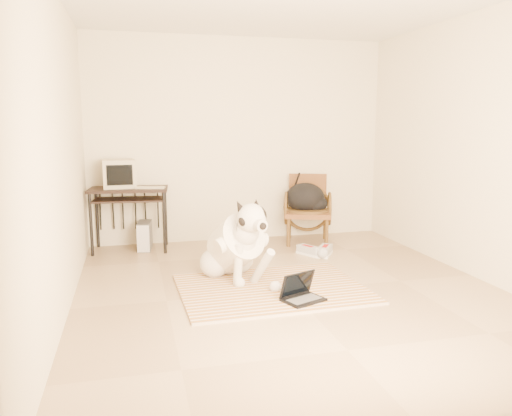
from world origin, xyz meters
name	(u,v)px	position (x,y,z in m)	size (l,w,h in m)	color
floor	(290,290)	(0.00, 0.00, 0.00)	(4.50, 4.50, 0.00)	#9C815F
wall_back	(240,141)	(0.00, 2.25, 1.35)	(4.50, 4.50, 0.00)	beige
wall_front	(437,173)	(0.00, -2.25, 1.35)	(4.50, 4.50, 0.00)	beige
wall_left	(59,152)	(-2.00, 0.00, 1.35)	(4.50, 4.50, 0.00)	beige
wall_right	(480,147)	(2.00, 0.00, 1.35)	(4.50, 4.50, 0.00)	beige
rug	(272,289)	(-0.16, 0.06, 0.01)	(1.79, 1.39, 0.02)	#B66723
dog	(236,246)	(-0.44, 0.45, 0.36)	(0.69, 1.14, 0.90)	silver
laptop	(301,293)	(0.00, -0.32, 0.08)	(0.43, 0.37, 0.25)	black
computer_desk	(129,197)	(-1.48, 1.94, 0.68)	(1.00, 0.62, 0.79)	black
crt_monitor	(119,174)	(-1.58, 2.02, 0.97)	(0.41, 0.40, 0.35)	#B2A78B
desk_keyboard	(150,187)	(-1.21, 1.85, 0.80)	(0.35, 0.13, 0.02)	#B2A78B
pc_tower	(145,236)	(-1.30, 1.95, 0.18)	(0.21, 0.40, 0.35)	#515154
rattan_chair	(308,209)	(0.84, 1.84, 0.45)	(0.75, 0.73, 0.90)	brown
backpack	(307,199)	(0.82, 1.82, 0.59)	(0.56, 0.44, 0.39)	black
sneaker_left	(309,251)	(0.62, 1.19, 0.05)	(0.26, 0.34, 0.11)	white
sneaker_right	(325,251)	(0.80, 1.12, 0.05)	(0.29, 0.35, 0.12)	white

